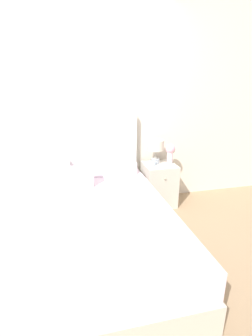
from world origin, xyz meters
name	(u,v)px	position (x,y,z in m)	size (l,w,h in m)	color
ground_plane	(76,206)	(0.00, 0.00, 0.00)	(12.00, 12.00, 0.00)	tan
wall_back	(69,108)	(0.00, 0.07, 1.30)	(8.00, 0.06, 2.60)	silver
bed	(81,225)	(0.00, -1.02, 0.30)	(1.66, 2.20, 1.21)	beige
nightstand	(159,185)	(1.10, -0.21, 0.29)	(0.41, 0.41, 0.57)	silver
table_lamp	(156,147)	(1.06, -0.14, 0.79)	(0.21, 0.21, 0.32)	#A8B2BC
flower_vase	(170,152)	(1.25, -0.20, 0.73)	(0.12, 0.12, 0.26)	silver
alarm_clock	(152,164)	(0.98, -0.23, 0.60)	(0.09, 0.05, 0.06)	silver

